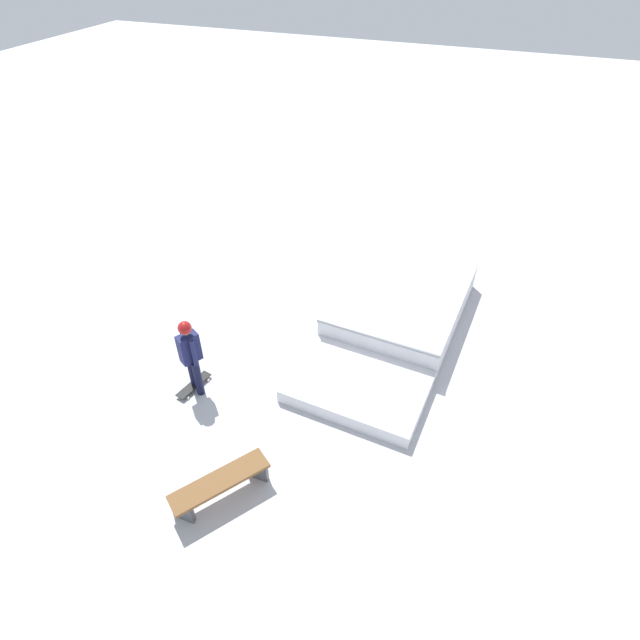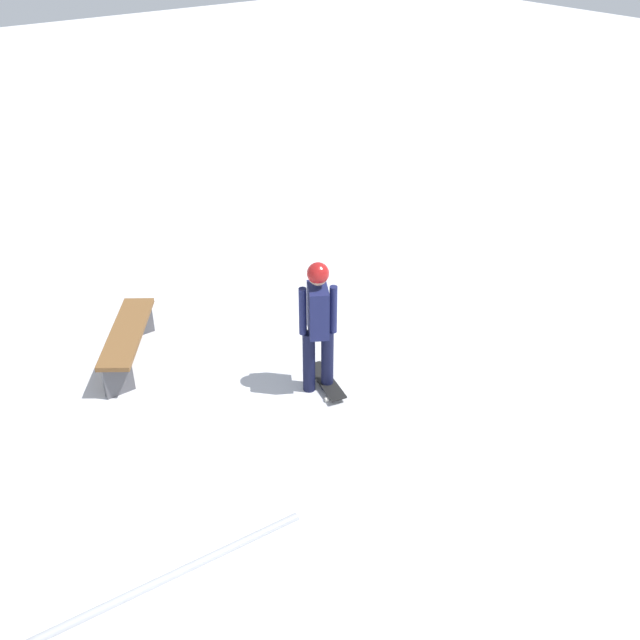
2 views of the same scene
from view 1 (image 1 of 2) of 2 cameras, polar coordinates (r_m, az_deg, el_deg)
name	(u,v)px [view 1 (image 1 of 2)]	position (r m, az deg, el deg)	size (l,w,h in m)	color
ground_plane	(370,341)	(11.11, 5.61, -2.42)	(60.00, 60.00, 0.00)	silver
skate_ramp	(395,315)	(11.38, 8.50, 0.58)	(5.59, 3.02, 0.74)	silver
skater	(190,352)	(9.64, -14.43, -3.55)	(0.44, 0.39, 1.73)	black
skateboard	(194,385)	(10.34, -14.05, -7.11)	(0.82, 0.39, 0.09)	black
park_bench	(220,484)	(8.49, -11.18, -17.73)	(1.53, 1.26, 0.48)	brown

